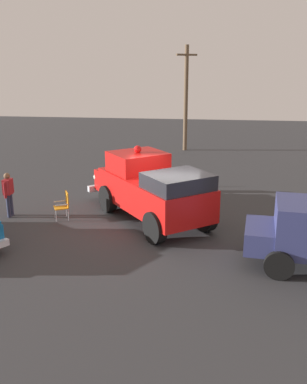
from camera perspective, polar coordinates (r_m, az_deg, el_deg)
ground_plane at (r=15.00m, az=1.10°, el=-4.87°), size 60.00×60.00×0.00m
vintage_fire_truck at (r=15.56m, az=-0.44°, el=0.60°), size 6.03×5.37×2.59m
lawn_chair_near_truck at (r=19.06m, az=1.50°, el=1.76°), size 0.59×0.60×1.02m
lawn_chair_by_car at (r=16.07m, az=-11.76°, el=-1.50°), size 0.66×0.66×1.02m
lawn_chair_spare at (r=19.75m, az=-1.34°, el=2.30°), size 0.57×0.58×1.02m
spectator_seated at (r=18.91m, az=1.38°, el=1.98°), size 0.60×0.48×1.29m
spectator_standing at (r=16.75m, az=-18.67°, el=0.05°), size 0.64×0.27×1.68m
utility_pole at (r=28.04m, az=4.30°, el=12.46°), size 1.31×1.26×6.58m
traffic_cone at (r=17.30m, az=7.50°, el=-0.94°), size 0.40×0.40×0.64m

